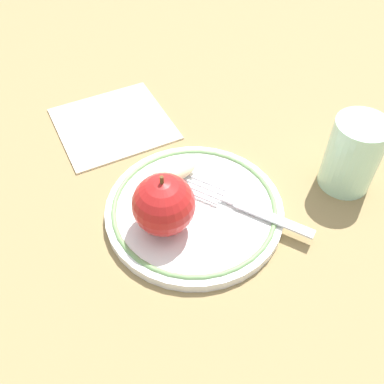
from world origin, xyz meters
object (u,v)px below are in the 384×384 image
(plate, at_px, (192,207))
(drinking_glass, at_px, (353,155))
(napkin_folded, at_px, (113,123))
(apple_red_whole, at_px, (165,206))
(fork, at_px, (246,207))
(apple_slice_front, at_px, (173,172))

(plate, height_order, drinking_glass, drinking_glass)
(drinking_glass, xyz_separation_m, napkin_folded, (-0.29, -0.16, -0.04))
(apple_red_whole, relative_size, fork, 0.46)
(plate, distance_m, napkin_folded, 0.20)
(napkin_folded, bearing_deg, apple_slice_front, -2.88)
(plate, relative_size, drinking_glass, 2.22)
(plate, xyz_separation_m, apple_slice_front, (-0.05, 0.01, 0.02))
(plate, xyz_separation_m, drinking_glass, (0.09, 0.18, 0.04))
(plate, height_order, fork, fork)
(apple_slice_front, bearing_deg, apple_red_whole, -128.38)
(plate, relative_size, napkin_folded, 1.36)
(apple_red_whole, bearing_deg, plate, 97.92)
(apple_red_whole, xyz_separation_m, drinking_glass, (0.08, 0.22, -0.00))
(apple_slice_front, bearing_deg, napkin_folded, 93.69)
(apple_red_whole, relative_size, napkin_folded, 0.50)
(apple_slice_front, height_order, drinking_glass, drinking_glass)
(apple_red_whole, distance_m, apple_slice_front, 0.08)
(apple_slice_front, xyz_separation_m, drinking_glass, (0.13, 0.17, 0.02))
(plate, height_order, apple_red_whole, apple_red_whole)
(plate, height_order, napkin_folded, plate)
(plate, xyz_separation_m, apple_red_whole, (0.01, -0.04, 0.04))
(plate, height_order, apple_slice_front, apple_slice_front)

